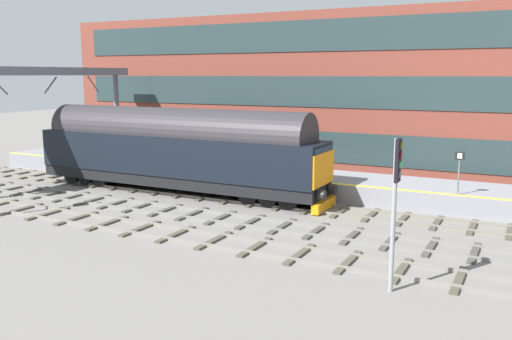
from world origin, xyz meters
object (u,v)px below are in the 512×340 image
at_px(signal_post_mid, 396,193).
at_px(platform_number_sign, 459,166).
at_px(diesel_locomotive, 175,148).
at_px(waiting_passenger, 290,156).

height_order(signal_post_mid, platform_number_sign, signal_post_mid).
xyz_separation_m(signal_post_mid, platform_number_sign, (10.34, -0.49, -0.70)).
bearing_deg(platform_number_sign, signal_post_mid, 177.26).
xyz_separation_m(diesel_locomotive, platform_number_sign, (1.87, -14.42, -0.16)).
xyz_separation_m(platform_number_sign, waiting_passenger, (1.54, 9.11, -0.33)).
xyz_separation_m(diesel_locomotive, waiting_passenger, (3.42, -5.31, -0.49)).
bearing_deg(diesel_locomotive, platform_number_sign, -82.60).
bearing_deg(waiting_passenger, signal_post_mid, 132.52).
bearing_deg(diesel_locomotive, signal_post_mid, -121.29).
relative_size(diesel_locomotive, signal_post_mid, 3.78).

